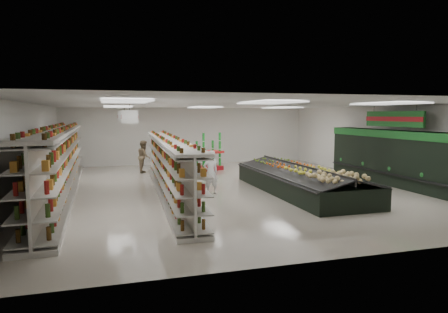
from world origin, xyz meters
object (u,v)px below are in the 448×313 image
object	(u,v)px
soda_endcap	(208,154)
shopper_main	(211,172)
gondola_center	(169,169)
produce_island	(300,180)
gondola_left	(60,165)
shopper_background	(144,156)

from	to	relation	value
soda_endcap	shopper_main	size ratio (longest dim) A/B	1.11
gondola_center	soda_endcap	xyz separation A→B (m)	(2.85, 5.60, -0.06)
soda_endcap	shopper_main	xyz separation A→B (m)	(-1.43, -6.07, -0.06)
gondola_center	soda_endcap	bearing A→B (deg)	65.66
produce_island	gondola_center	bearing A→B (deg)	167.26
gondola_left	shopper_background	bearing A→B (deg)	53.18
gondola_left	soda_endcap	xyz separation A→B (m)	(6.56, 4.65, -0.22)
gondola_left	produce_island	world-z (taller)	gondola_left
gondola_center	soda_endcap	size ratio (longest dim) A/B	6.53
soda_endcap	shopper_background	size ratio (longest dim) A/B	1.10
shopper_main	soda_endcap	bearing A→B (deg)	-115.51
gondola_left	produce_island	size ratio (longest dim) A/B	1.94
gondola_center	shopper_background	distance (m)	5.61
produce_island	shopper_main	bearing A→B (deg)	169.80
gondola_center	shopper_background	bearing A→B (deg)	96.53
produce_island	soda_endcap	distance (m)	6.89
gondola_left	gondola_center	bearing A→B (deg)	-15.58
gondola_left	shopper_background	distance (m)	5.72
gondola_center	shopper_main	size ratio (longest dim) A/B	7.27
gondola_left	gondola_center	world-z (taller)	gondola_left
gondola_center	produce_island	distance (m)	4.76
gondola_left	soda_endcap	bearing A→B (deg)	34.14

